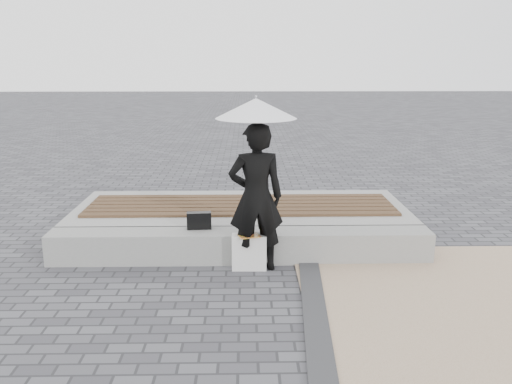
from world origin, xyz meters
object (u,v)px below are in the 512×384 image
(woman, at_px, (256,197))
(canvas_tote, at_px, (249,252))
(handbag, at_px, (199,221))
(parasol, at_px, (256,108))
(seating_ledge, at_px, (240,245))

(woman, xyz_separation_m, canvas_tote, (-0.09, -0.01, -0.70))
(handbag, height_order, canvas_tote, handbag)
(parasol, bearing_deg, woman, -90.00)
(seating_ledge, distance_m, canvas_tote, 0.34)
(woman, distance_m, handbag, 0.95)
(parasol, distance_m, handbag, 1.73)
(parasol, bearing_deg, seating_ledge, 122.88)
(seating_ledge, xyz_separation_m, handbag, (-0.54, 0.10, 0.31))
(canvas_tote, bearing_deg, handbag, 148.38)
(parasol, xyz_separation_m, handbag, (-0.74, 0.41, -1.50))
(woman, relative_size, handbag, 5.82)
(seating_ledge, xyz_separation_m, parasol, (0.20, -0.31, 1.82))
(seating_ledge, distance_m, woman, 0.82)
(woman, height_order, parasol, parasol)
(handbag, bearing_deg, canvas_tote, -37.13)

